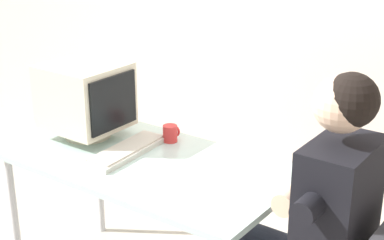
% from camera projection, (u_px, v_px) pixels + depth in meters
% --- Properties ---
extents(desk, '(1.36, 0.72, 0.74)m').
position_uv_depth(desk, '(146.00, 170.00, 2.70)').
color(desk, '#B7B7BC').
rests_on(desk, ground_plane).
extents(crt_monitor, '(0.38, 0.36, 0.38)m').
position_uv_depth(crt_monitor, '(86.00, 97.00, 2.87)').
color(crt_monitor, beige).
rests_on(crt_monitor, desk).
extents(keyboard, '(0.17, 0.48, 0.03)m').
position_uv_depth(keyboard, '(127.00, 150.00, 2.74)').
color(keyboard, silver).
rests_on(keyboard, desk).
extents(person_seated, '(0.74, 0.56, 1.31)m').
position_uv_depth(person_seated, '(310.00, 218.00, 2.26)').
color(person_seated, black).
rests_on(person_seated, ground_plane).
extents(desk_mug, '(0.07, 0.08, 0.08)m').
position_uv_depth(desk_mug, '(171.00, 133.00, 2.88)').
color(desk_mug, red).
rests_on(desk_mug, desk).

